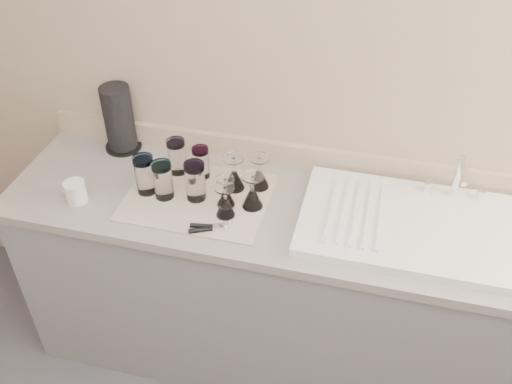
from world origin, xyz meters
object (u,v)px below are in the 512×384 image
(goblet_back_right, at_px, (259,177))
(sink_unit, at_px, (413,225))
(can_opener, at_px, (209,228))
(tumbler_purple, at_px, (201,162))
(tumbler_lavender, at_px, (195,181))
(tumbler_blue, at_px, (163,180))
(goblet_extra, at_px, (225,206))
(tumbler_magenta, at_px, (145,174))
(goblet_front_right, at_px, (252,196))
(goblet_back_left, at_px, (234,178))
(tumbler_cyan, at_px, (177,156))
(white_mug, at_px, (75,192))
(paper_towel_roll, at_px, (119,119))
(goblet_front_left, at_px, (226,196))

(goblet_back_right, bearing_deg, sink_unit, -9.04)
(sink_unit, height_order, can_opener, sink_unit)
(tumbler_purple, height_order, tumbler_lavender, tumbler_lavender)
(tumbler_blue, height_order, goblet_extra, tumbler_blue)
(tumbler_magenta, xyz_separation_m, goblet_back_right, (0.42, 0.14, -0.03))
(goblet_front_right, bearing_deg, can_opener, -125.66)
(tumbler_purple, distance_m, goblet_back_left, 0.16)
(tumbler_purple, height_order, tumbler_blue, tumbler_blue)
(tumbler_cyan, distance_m, goblet_back_left, 0.26)
(white_mug, height_order, paper_towel_roll, paper_towel_roll)
(tumbler_lavender, xyz_separation_m, goblet_back_left, (0.13, 0.10, -0.03))
(goblet_front_left, bearing_deg, tumbler_lavender, 174.38)
(tumbler_blue, relative_size, goblet_front_left, 1.25)
(tumbler_blue, distance_m, goblet_front_left, 0.25)
(goblet_front_left, xyz_separation_m, paper_towel_roll, (-0.55, 0.27, 0.09))
(can_opener, bearing_deg, white_mug, 175.56)
(tumbler_purple, relative_size, paper_towel_roll, 0.46)
(tumbler_purple, relative_size, white_mug, 1.11)
(tumbler_cyan, relative_size, tumbler_blue, 0.97)
(tumbler_magenta, xyz_separation_m, tumbler_lavender, (0.20, 0.01, -0.00))
(goblet_back_left, relative_size, goblet_back_right, 1.03)
(tumbler_magenta, height_order, can_opener, tumbler_magenta)
(goblet_back_left, distance_m, white_mug, 0.62)
(tumbler_magenta, bearing_deg, paper_towel_roll, 129.85)
(goblet_back_left, bearing_deg, goblet_front_left, -91.46)
(tumbler_magenta, distance_m, tumbler_blue, 0.08)
(sink_unit, relative_size, tumbler_purple, 6.04)
(goblet_extra, bearing_deg, tumbler_cyan, 141.56)
(goblet_front_left, relative_size, goblet_extra, 0.95)
(tumbler_cyan, distance_m, tumbler_lavender, 0.19)
(goblet_front_left, height_order, white_mug, goblet_front_left)
(sink_unit, distance_m, tumbler_magenta, 1.03)
(goblet_extra, height_order, paper_towel_roll, paper_towel_roll)
(tumbler_cyan, xyz_separation_m, tumbler_lavender, (0.13, -0.14, 0.00))
(goblet_back_right, height_order, goblet_front_left, goblet_back_right)
(goblet_back_right, bearing_deg, tumbler_blue, -156.42)
(tumbler_blue, distance_m, tumbler_lavender, 0.12)
(goblet_front_left, relative_size, goblet_front_right, 0.87)
(tumbler_lavender, relative_size, paper_towel_roll, 0.54)
(sink_unit, xyz_separation_m, tumbler_magenta, (-1.03, -0.04, 0.07))
(tumbler_cyan, bearing_deg, tumbler_lavender, -48.19)
(tumbler_cyan, relative_size, white_mug, 1.24)
(goblet_front_right, distance_m, white_mug, 0.69)
(tumbler_magenta, relative_size, tumbler_blue, 1.03)
(tumbler_magenta, xyz_separation_m, white_mug, (-0.25, -0.11, -0.05))
(goblet_front_right, bearing_deg, white_mug, -169.41)
(goblet_back_left, distance_m, paper_towel_roll, 0.58)
(sink_unit, distance_m, goblet_front_left, 0.70)
(goblet_back_left, bearing_deg, can_opener, -95.18)
(goblet_front_left, xyz_separation_m, goblet_front_right, (0.10, 0.02, 0.01))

